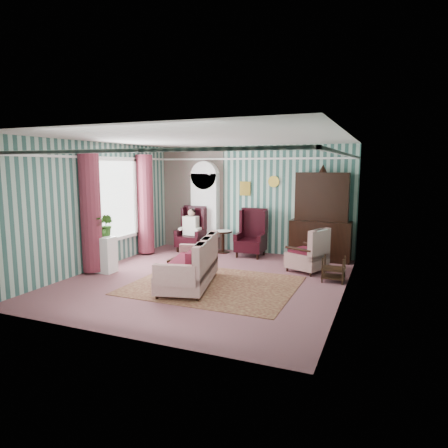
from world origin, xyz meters
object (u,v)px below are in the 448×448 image
at_px(plant_stand, 103,254).
at_px(floral_armchair, 307,248).
at_px(wingback_left, 191,229).
at_px(dresser_hutch, 321,214).
at_px(round_side_table, 223,242).
at_px(seated_woman, 191,230).
at_px(coffee_table, 191,269).
at_px(sofa, 188,258).
at_px(bookcase, 205,210).
at_px(nest_table, 334,269).
at_px(wingback_right, 251,233).

bearing_deg(plant_stand, floral_armchair, 23.17).
xyz_separation_m(wingback_left, floral_armchair, (3.41, -0.95, -0.09)).
bearing_deg(dresser_hutch, round_side_table, -177.36).
bearing_deg(seated_woman, coffee_table, -63.15).
bearing_deg(coffee_table, sofa, -67.13).
distance_m(bookcase, dresser_hutch, 3.25).
height_order(dresser_hutch, nest_table, dresser_hutch).
relative_size(dresser_hutch, floral_armchair, 2.22).
bearing_deg(floral_armchair, coffee_table, 147.86).
distance_m(bookcase, seated_woman, 0.70).
distance_m(plant_stand, coffee_table, 2.08).
xyz_separation_m(nest_table, floral_armchair, (-0.66, 0.60, 0.26)).
bearing_deg(wingback_left, plant_stand, -106.22).
relative_size(bookcase, wingback_right, 1.79).
height_order(sofa, coffee_table, sofa).
height_order(nest_table, plant_stand, plant_stand).
height_order(dresser_hutch, seated_woman, dresser_hutch).
bearing_deg(wingback_right, sofa, -95.59).
bearing_deg(round_side_table, dresser_hutch, 2.64).
relative_size(bookcase, round_side_table, 3.73).
relative_size(bookcase, seated_woman, 1.90).
distance_m(sofa, floral_armchair, 2.80).
relative_size(wingback_left, sofa, 0.64).
relative_size(bookcase, floral_armchair, 2.11).
distance_m(seated_woman, floral_armchair, 3.54).
bearing_deg(sofa, wingback_left, 12.24).
bearing_deg(floral_armchair, sofa, 158.90).
bearing_deg(seated_woman, wingback_right, 0.00).
bearing_deg(coffee_table, seated_woman, 116.85).
distance_m(bookcase, wingback_left, 0.68).
distance_m(wingback_right, coffee_table, 2.55).
relative_size(wingback_right, plant_stand, 1.56).
relative_size(bookcase, coffee_table, 2.59).
distance_m(bookcase, wingback_right, 1.63).
height_order(wingback_right, seated_woman, wingback_right).
height_order(wingback_left, seated_woman, wingback_left).
xyz_separation_m(bookcase, floral_armchair, (3.16, -1.34, -0.59)).
xyz_separation_m(wingback_right, round_side_table, (-0.85, 0.15, -0.33)).
height_order(round_side_table, sofa, sofa).
distance_m(wingback_right, seated_woman, 1.75).
distance_m(wingback_left, round_side_table, 0.97).
relative_size(bookcase, dresser_hutch, 0.95).
bearing_deg(nest_table, plant_stand, -166.16).
bearing_deg(sofa, round_side_table, -3.77).
bearing_deg(bookcase, nest_table, -26.92).
height_order(seated_woman, round_side_table, seated_woman).
distance_m(bookcase, plant_stand, 3.39).
distance_m(round_side_table, plant_stand, 3.36).
height_order(wingback_left, round_side_table, wingback_left).
xyz_separation_m(wingback_left, nest_table, (4.07, -1.55, -0.35)).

